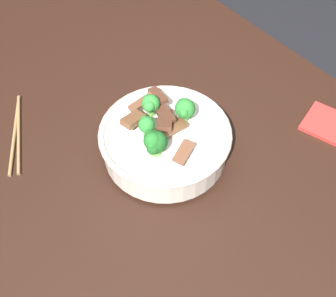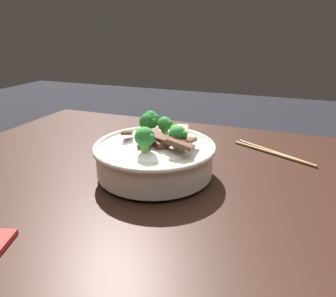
% 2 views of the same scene
% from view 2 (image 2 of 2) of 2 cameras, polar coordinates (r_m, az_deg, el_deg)
% --- Properties ---
extents(dining_table, '(1.30, 0.85, 0.81)m').
position_cam_2_polar(dining_table, '(0.68, 5.42, -16.07)').
color(dining_table, black).
rests_on(dining_table, ground).
extents(rice_bowl, '(0.25, 0.25, 0.13)m').
position_cam_2_polar(rice_bowl, '(0.64, -2.44, -1.04)').
color(rice_bowl, silver).
rests_on(rice_bowl, dining_table).
extents(chopsticks_pair, '(0.20, 0.12, 0.01)m').
position_cam_2_polar(chopsticks_pair, '(0.81, 19.01, -0.75)').
color(chopsticks_pair, '#9E7A4C').
rests_on(chopsticks_pair, dining_table).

